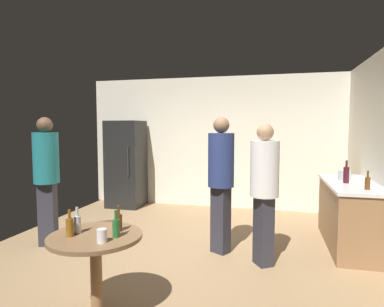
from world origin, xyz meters
The scene contains 16 objects.
ground_plane centered at (0.00, 0.00, -0.05)m, with size 5.20×5.20×0.10m, color #9E7C56.
wall_back centered at (0.00, 2.63, 1.35)m, with size 5.32×0.06×2.70m, color silver.
refrigerator centered at (-1.77, 2.20, 0.90)m, with size 0.70×0.68×1.80m.
kitchen_counter centered at (2.28, 0.79, 0.45)m, with size 0.64×1.66×0.90m.
kettle centered at (2.23, 0.98, 0.97)m, with size 0.24×0.17×0.18m.
wine_bottle_on_counter centered at (2.20, 0.73, 1.02)m, with size 0.08×0.08×0.31m.
beer_bottle_on_counter centered at (2.35, 0.28, 0.98)m, with size 0.06×0.06×0.23m.
foreground_table centered at (-0.24, -1.60, 0.63)m, with size 0.80×0.80×0.73m.
beer_bottle_amber centered at (-0.43, -1.69, 0.82)m, with size 0.06×0.06×0.23m.
beer_bottle_brown centered at (-0.09, -1.46, 0.82)m, with size 0.06×0.06×0.23m.
beer_bottle_green centered at (-0.04, -1.61, 0.82)m, with size 0.06×0.06×0.23m.
beer_bottle_clear centered at (-0.42, -1.60, 0.82)m, with size 0.06×0.06×0.23m.
plastic_cup_white centered at (-0.09, -1.75, 0.79)m, with size 0.08×0.08×0.11m, color white.
person_in_navy_shirt centered at (0.57, 0.13, 1.06)m, with size 0.47×0.47×1.79m.
person_in_teal_shirt centered at (-1.83, -0.19, 1.06)m, with size 0.41×0.41×1.80m.
person_in_white_shirt centered at (1.13, -0.13, 1.00)m, with size 0.47×0.47×1.70m.
Camera 1 is at (1.22, -4.03, 1.65)m, focal length 30.31 mm.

